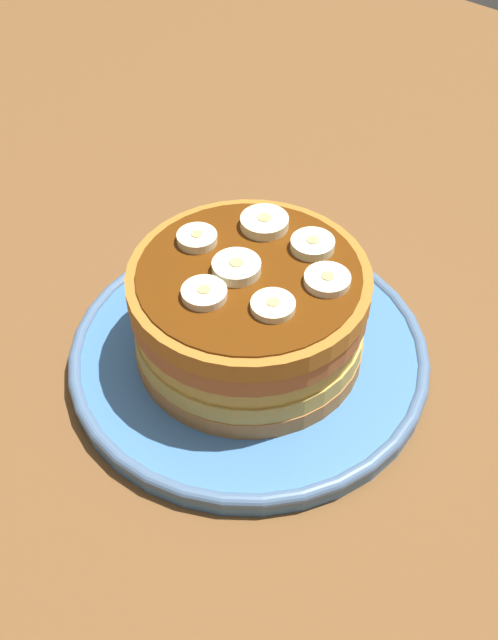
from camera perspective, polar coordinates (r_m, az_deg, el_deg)
name	(u,v)px	position (r cm, az deg, el deg)	size (l,w,h in cm)	color
ground_plane	(249,374)	(60.40, 0.00, -4.03)	(140.00, 140.00, 3.00)	brown
plate	(249,353)	(58.57, 0.00, -2.47)	(27.26, 27.26, 1.76)	#3F72B2
pancake_stack	(246,311)	(55.45, -0.19, 0.65)	(17.37, 17.73, 7.76)	#AC6E39
banana_slice_0	(236,268)	(52.57, -0.94, 3.88)	(3.39, 3.39, 1.03)	#F1ECC1
banana_slice_1	(197,239)	(55.18, -3.87, 6.03)	(2.90, 2.90, 0.90)	#F0EABD
banana_slice_2	(204,294)	(50.88, -3.34, 1.95)	(3.08, 3.08, 0.84)	#F2E4BB
banana_slice_3	(327,280)	(52.06, 5.82, 2.95)	(3.18, 3.18, 0.82)	#F2E3C3
banana_slice_4	(273,306)	(50.03, 1.79, 1.03)	(2.97, 2.97, 0.77)	#F3EAB6
banana_slice_5	(312,245)	(54.65, 4.73, 5.56)	(3.14, 3.14, 0.97)	#EBF0C0
banana_slice_6	(264,223)	(56.39, 1.15, 7.20)	(3.55, 3.55, 1.02)	beige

